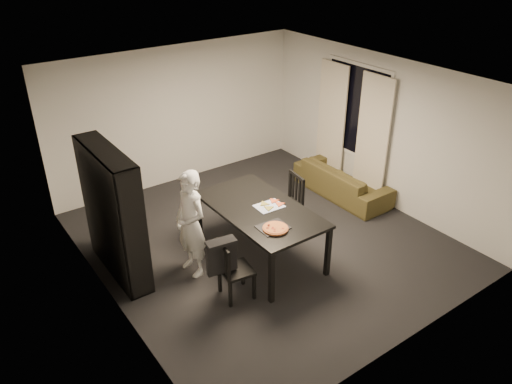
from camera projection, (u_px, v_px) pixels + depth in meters
room at (265, 167)px, 7.36m from camera, size 5.01×5.51×2.61m
window_pane at (356, 110)px, 8.97m from camera, size 0.02×1.40×1.60m
window_frame at (356, 111)px, 8.97m from camera, size 0.03×1.52×1.72m
curtain_left at (372, 138)px, 8.72m from camera, size 0.03×0.70×2.25m
curtain_right at (331, 122)px, 9.47m from camera, size 0.03×0.70×2.25m
bookshelf at (113, 214)px, 6.85m from camera, size 0.35×1.50×1.90m
dining_table at (260, 212)px, 7.26m from camera, size 1.11×2.00×0.83m
chair_left at (231, 267)px, 6.53m from camera, size 0.46×0.46×0.88m
chair_right at (290, 199)px, 8.03m from camera, size 0.51×0.51×0.97m
draped_jacket at (222, 255)px, 6.38m from camera, size 0.41×0.23×0.48m
person at (191, 224)px, 6.90m from camera, size 0.44×0.62×1.59m
baking_tray at (273, 227)px, 6.75m from camera, size 0.41×0.33×0.01m
pepperoni_pizza at (275, 228)px, 6.69m from camera, size 0.35×0.35×0.03m
kitchen_towel at (269, 206)px, 7.26m from camera, size 0.41×0.32×0.01m
pizza_slices at (271, 204)px, 7.29m from camera, size 0.43×0.38×0.01m
sofa at (342, 181)px, 9.20m from camera, size 0.75×1.93×0.56m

